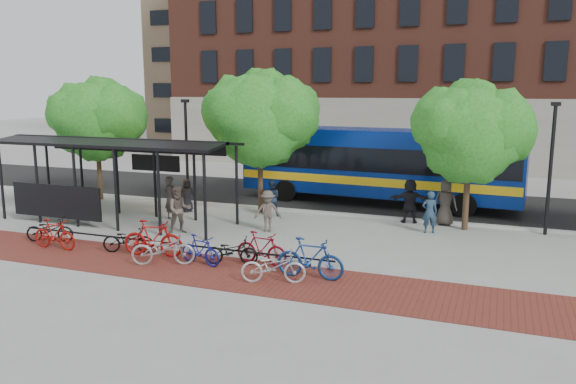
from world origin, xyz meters
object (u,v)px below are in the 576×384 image
(bus_shelter, at_px, (113,152))
(pedestrian_1, at_px, (171,198))
(bike_5, at_px, (153,238))
(pedestrian_7, at_px, (430,212))
(bike_9, at_px, (262,248))
(lamp_post_right, at_px, (551,165))
(bike_8, at_px, (231,251))
(bike_7, at_px, (200,250))
(pedestrian_8, at_px, (179,210))
(bus, at_px, (378,161))
(pedestrian_2, at_px, (271,198))
(bike_10, at_px, (273,266))
(pedestrian_0, at_px, (187,195))
(bike_11, at_px, (310,259))
(pedestrian_5, at_px, (410,201))
(bike_0, at_px, (50,230))
(bike_1, at_px, (54,234))
(bike_6, at_px, (163,249))
(pedestrian_6, at_px, (445,202))
(bike_4, at_px, (128,240))
(lamp_post_left, at_px, (187,149))
(pedestrian_3, at_px, (268,211))
(tree_a, at_px, (98,117))
(tree_c, at_px, (473,129))
(tree_b, at_px, (262,115))

(bus_shelter, relative_size, pedestrian_1, 5.57)
(bike_5, bearing_deg, pedestrian_7, -61.96)
(bike_9, height_order, pedestrian_7, pedestrian_7)
(lamp_post_right, distance_m, bike_8, 12.70)
(bike_7, relative_size, pedestrian_8, 0.86)
(bus, height_order, bike_5, bus)
(bike_8, relative_size, pedestrian_2, 1.06)
(bike_10, height_order, pedestrian_0, pedestrian_0)
(bus_shelter, relative_size, bike_7, 6.54)
(bus_shelter, height_order, bike_11, bus_shelter)
(bus_shelter, distance_m, pedestrian_0, 4.01)
(pedestrian_0, xyz_separation_m, pedestrian_5, (9.98, 1.44, 0.18))
(pedestrian_0, height_order, pedestrian_7, pedestrian_7)
(bike_0, xyz_separation_m, bike_1, (0.91, -0.72, 0.08))
(bike_6, xyz_separation_m, pedestrian_0, (-3.48, 7.31, 0.23))
(bike_5, distance_m, pedestrian_6, 11.99)
(pedestrian_5, bearing_deg, bike_9, 53.35)
(pedestrian_5, bearing_deg, pedestrian_6, 171.33)
(pedestrian_6, distance_m, pedestrian_7, 1.63)
(bike_4, relative_size, pedestrian_0, 1.16)
(bike_5, height_order, pedestrian_7, pedestrian_7)
(bike_5, height_order, bike_7, bike_5)
(lamp_post_left, height_order, bike_11, lamp_post_left)
(bus, distance_m, pedestrian_7, 6.13)
(bus, relative_size, pedestrian_3, 8.28)
(tree_a, xyz_separation_m, pedestrian_3, (10.59, -3.19, -3.41))
(bike_1, bearing_deg, bus, -35.80)
(pedestrian_7, xyz_separation_m, pedestrian_8, (-9.18, -3.54, 0.10))
(lamp_post_right, bearing_deg, tree_c, -175.09)
(bus_shelter, distance_m, bike_11, 11.25)
(tree_c, xyz_separation_m, bike_10, (-4.91, -8.69, -3.55))
(pedestrian_1, height_order, pedestrian_8, pedestrian_1)
(pedestrian_5, xyz_separation_m, pedestrian_8, (-8.18, -5.02, 0.00))
(bus, bearing_deg, lamp_post_left, -152.50)
(bike_6, distance_m, pedestrian_1, 6.56)
(bike_6, relative_size, bike_9, 1.13)
(bike_4, bearing_deg, bike_1, 83.05)
(bike_1, distance_m, bike_5, 3.80)
(tree_c, relative_size, bike_5, 2.82)
(bike_9, xyz_separation_m, pedestrian_8, (-4.63, 2.58, 0.40))
(pedestrian_5, bearing_deg, pedestrian_7, 112.24)
(pedestrian_3, bearing_deg, tree_b, 94.10)
(bike_9, relative_size, pedestrian_7, 1.07)
(bike_11, relative_size, pedestrian_5, 1.10)
(pedestrian_1, relative_size, pedestrian_8, 1.01)
(tree_b, distance_m, pedestrian_2, 3.74)
(pedestrian_5, xyz_separation_m, pedestrian_7, (1.00, -1.49, -0.10))
(bus, bearing_deg, tree_b, -134.37)
(pedestrian_8, bearing_deg, bike_7, -87.88)
(tree_c, distance_m, pedestrian_6, 3.26)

